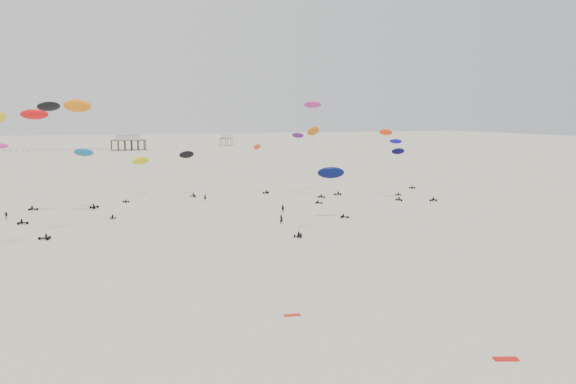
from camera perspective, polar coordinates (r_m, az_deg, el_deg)
name	(u,v)px	position (r m, az deg, el deg)	size (l,w,h in m)	color
ground_plane	(187,173)	(216.80, -10.24, 1.95)	(900.00, 900.00, 0.00)	beige
pavilion_main	(128,143)	(363.96, -15.93, 4.78)	(21.00, 13.00, 9.80)	brown
pavilion_small	(226,141)	(404.72, -6.28, 5.20)	(9.00, 7.00, 8.00)	brown
pier_fence	(37,151)	(364.02, -24.11, 3.85)	(80.20, 0.20, 1.50)	black
rig_0	(306,157)	(152.83, 1.88, 3.58)	(5.67, 13.37, 18.23)	black
rig_1	(309,163)	(102.15, 2.14, 2.97)	(7.49, 6.75, 19.85)	black
rig_2	(388,145)	(154.23, 10.15, 4.72)	(5.84, 4.70, 18.13)	black
rig_3	(397,167)	(148.01, 11.05, 2.55)	(4.18, 8.06, 15.71)	black
rig_4	(188,163)	(155.71, -10.11, 2.90)	(5.07, 9.43, 12.40)	black
rig_5	(261,164)	(157.54, -2.79, 2.89)	(4.58, 7.06, 13.76)	black
rig_6	(332,177)	(118.51, 4.51, 1.55)	(6.80, 3.78, 11.08)	black
rig_7	(405,161)	(173.47, 11.78, 3.15)	(3.10, 10.27, 15.73)	black
rig_8	(139,165)	(156.38, -14.90, 2.68)	(9.01, 15.66, 15.69)	black
rig_9	(410,167)	(148.42, 12.26, 2.49)	(9.02, 9.18, 14.57)	black
rig_10	(319,148)	(159.01, 3.13, 4.49)	(6.63, 13.77, 19.08)	black
rig_11	(18,179)	(142.89, -25.70, 1.19)	(8.95, 5.81, 15.61)	black
rig_14	(33,129)	(131.91, -24.51, 5.82)	(6.76, 13.66, 24.03)	black
rig_15	(80,113)	(128.95, -20.42, 7.50)	(10.15, 11.24, 25.64)	black
rig_16	(86,165)	(138.89, -19.81, 2.55)	(5.72, 4.48, 14.33)	black
rig_17	(48,139)	(108.98, -23.21, 4.99)	(5.26, 7.86, 24.37)	black
rig_18	(314,119)	(146.03, 2.62, 7.37)	(6.05, 12.77, 26.09)	black
spectator_0	(281,224)	(112.98, -0.69, -3.26)	(0.82, 0.57, 2.26)	black
spectator_1	(283,212)	(126.18, -0.52, -2.08)	(0.98, 0.57, 2.00)	black
spectator_2	(6,219)	(131.72, -26.69, -2.51)	(1.20, 0.65, 2.03)	black
spectator_3	(205,200)	(145.28, -8.42, -0.86)	(0.72, 0.50, 1.99)	black
grounded_kite_a	(506,359)	(55.97, 21.26, -15.57)	(2.20, 0.90, 0.08)	red
grounded_kite_b	(292,315)	(62.75, 0.44, -12.43)	(1.80, 0.70, 0.07)	red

